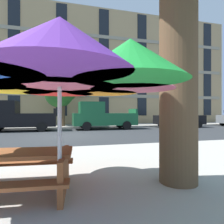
{
  "coord_description": "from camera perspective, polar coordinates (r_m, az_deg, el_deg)",
  "views": [
    {
      "loc": [
        -0.22,
        -11.91,
        1.41
      ],
      "look_at": [
        3.84,
        3.2,
        1.4
      ],
      "focal_mm": 31.48,
      "sensor_mm": 36.0,
      "label": 1
    }
  ],
  "objects": [
    {
      "name": "sedan_black",
      "position": [
        18.8,
        18.83,
        -1.37
      ],
      "size": [
        4.4,
        1.98,
        1.78
      ],
      "color": "black",
      "rests_on": "ground"
    },
    {
      "name": "sidewalk_near_patio",
      "position": [
        3.21,
        -10.65,
        -24.75
      ],
      "size": [
        56.0,
        9.0,
        0.12
      ],
      "primitive_type": "cube",
      "color": "#B2ADA3",
      "rests_on": "ground"
    },
    {
      "name": "ground_plane",
      "position": [
        11.99,
        -13.97,
        -6.71
      ],
      "size": [
        120.0,
        120.0,
        0.0
      ],
      "primitive_type": "plane",
      "color": "#2D3033"
    },
    {
      "name": "pickup_black",
      "position": [
        15.91,
        -26.06,
        -1.35
      ],
      "size": [
        5.1,
        2.12,
        2.2
      ],
      "color": "black",
      "rests_on": "ground"
    },
    {
      "name": "patio_umbrella",
      "position": [
        2.97,
        -14.97,
        11.87
      ],
      "size": [
        3.55,
        3.55,
        2.33
      ],
      "color": "silver",
      "rests_on": "ground"
    },
    {
      "name": "picnic_table",
      "position": [
        3.61,
        -26.57,
        -14.7
      ],
      "size": [
        1.94,
        1.69,
        0.77
      ],
      "color": "brown",
      "rests_on": "ground"
    },
    {
      "name": "pickup_green",
      "position": [
        15.96,
        -3.0,
        -1.34
      ],
      "size": [
        5.1,
        2.12,
        2.2
      ],
      "color": "#195933",
      "rests_on": "ground"
    },
    {
      "name": "street_tree_middle",
      "position": [
        18.62,
        -14.23,
        6.19
      ],
      "size": [
        3.0,
        3.09,
        4.85
      ],
      "color": "brown",
      "rests_on": "ground"
    },
    {
      "name": "sidewalk_far",
      "position": [
        18.76,
        -14.36,
        -4.09
      ],
      "size": [
        56.0,
        3.6,
        0.12
      ],
      "primitive_type": "cube",
      "color": "#9E998E",
      "rests_on": "ground"
    },
    {
      "name": "apartment_building",
      "position": [
        27.36,
        -14.57,
        10.54
      ],
      "size": [
        40.34,
        12.08,
        12.8
      ],
      "color": "tan",
      "rests_on": "ground"
    }
  ]
}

